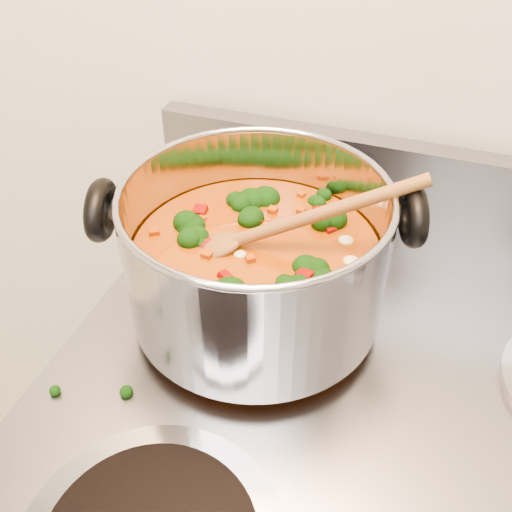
{
  "coord_description": "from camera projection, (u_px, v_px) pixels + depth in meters",
  "views": [
    {
      "loc": [
        0.04,
        0.85,
        1.41
      ],
      "look_at": [
        -0.12,
        1.3,
        1.01
      ],
      "focal_mm": 40.0,
      "sensor_mm": 36.0,
      "label": 1
    }
  ],
  "objects": [
    {
      "name": "stockpot",
      "position": [
        256.0,
        258.0,
        0.62
      ],
      "size": [
        0.35,
        0.28,
        0.17
      ],
      "rotation": [
        0.0,
        0.0,
        0.32
      ],
      "color": "#ACACB4",
      "rests_on": "electric_range"
    },
    {
      "name": "cooktop_crumbs",
      "position": [
        346.0,
        370.0,
        0.61
      ],
      "size": [
        0.09,
        0.36,
        0.01
      ],
      "color": "black",
      "rests_on": "electric_range"
    },
    {
      "name": "wooden_spoon",
      "position": [
        266.0,
        231.0,
        0.6
      ],
      "size": [
        0.25,
        0.11,
        0.11
      ],
      "rotation": [
        0.0,
        0.0,
        0.34
      ],
      "color": "brown",
      "rests_on": "stockpot"
    }
  ]
}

